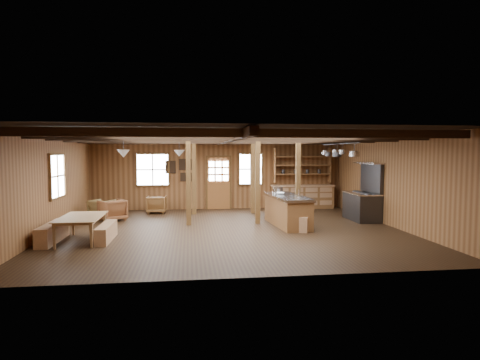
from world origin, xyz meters
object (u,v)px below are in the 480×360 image
object	(u,v)px
armchair_a	(112,210)
armchair_c	(102,209)
commercial_range	(363,201)
dining_table	(83,229)
armchair_b	(157,204)
kitchen_island	(287,210)

from	to	relation	value
armchair_a	armchair_c	bearing A→B (deg)	-88.43
armchair_a	armchair_c	world-z (taller)	armchair_a
commercial_range	dining_table	distance (m)	8.82
armchair_b	dining_table	bearing A→B (deg)	75.07
commercial_range	armchair_b	size ratio (longest dim) A/B	2.74
dining_table	armchair_c	bearing A→B (deg)	3.82
kitchen_island	armchair_c	distance (m)	6.46
kitchen_island	armchair_a	xyz separation A→B (m)	(-5.60, 1.59, -0.12)
commercial_range	dining_table	world-z (taller)	commercial_range
commercial_range	armchair_b	bearing A→B (deg)	160.65
commercial_range	armchair_c	distance (m)	8.99
dining_table	armchair_b	world-z (taller)	armchair_b
kitchen_island	commercial_range	size ratio (longest dim) A/B	1.32
commercial_range	armchair_c	world-z (taller)	commercial_range
armchair_a	dining_table	bearing A→B (deg)	51.99
armchair_b	armchair_c	distance (m)	2.02
kitchen_island	armchair_a	bearing A→B (deg)	159.62
armchair_b	commercial_range	bearing A→B (deg)	163.64
armchair_a	armchair_b	size ratio (longest dim) A/B	1.09
dining_table	armchair_b	distance (m)	4.87
armchair_b	armchair_c	bearing A→B (deg)	29.91
dining_table	armchair_a	size ratio (longest dim) A/B	2.35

